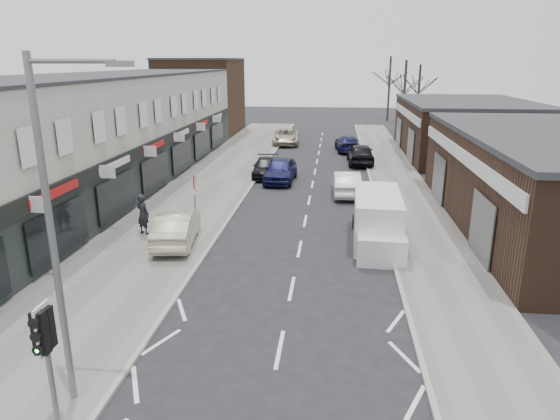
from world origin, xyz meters
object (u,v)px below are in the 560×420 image
(warning_sign, at_px, (195,186))
(parked_car_left_a, at_px, (281,170))
(traffic_light, at_px, (45,341))
(white_van, at_px, (377,221))
(parked_car_left_c, at_px, (286,137))
(sedan_on_pavement, at_px, (177,227))
(parked_car_right_c, at_px, (347,143))
(street_lamp, at_px, (57,220))
(parked_car_left_b, at_px, (266,168))
(parked_car_right_b, at_px, (361,154))
(pedestrian, at_px, (143,214))
(parked_car_right_a, at_px, (347,183))

(warning_sign, distance_m, parked_car_left_a, 11.07)
(traffic_light, xyz_separation_m, warning_sign, (-0.76, 14.02, -0.21))
(white_van, relative_size, parked_car_left_c, 1.07)
(sedan_on_pavement, relative_size, parked_car_right_c, 0.91)
(traffic_light, bearing_deg, street_lamp, 95.88)
(warning_sign, bearing_deg, parked_car_left_b, 81.66)
(white_van, relative_size, parked_car_left_b, 1.29)
(parked_car_right_c, bearing_deg, parked_car_left_b, 56.54)
(warning_sign, height_order, parked_car_right_b, warning_sign)
(street_lamp, relative_size, parked_car_left_a, 1.69)
(pedestrian, bearing_deg, parked_car_left_a, -89.30)
(street_lamp, height_order, pedestrian, street_lamp)
(parked_car_right_b, height_order, parked_car_right_c, parked_car_right_b)
(parked_car_left_c, bearing_deg, parked_car_right_a, -76.99)
(warning_sign, bearing_deg, traffic_light, -86.90)
(street_lamp, bearing_deg, traffic_light, -84.12)
(parked_car_right_a, relative_size, parked_car_right_c, 0.91)
(sedan_on_pavement, bearing_deg, parked_car_left_c, -101.92)
(street_lamp, bearing_deg, parked_car_right_b, 75.08)
(sedan_on_pavement, bearing_deg, pedestrian, -37.06)
(parked_car_left_a, distance_m, parked_car_left_c, 15.85)
(parked_car_right_c, bearing_deg, white_van, 86.86)
(warning_sign, bearing_deg, parked_car_right_b, 63.37)
(parked_car_left_a, height_order, parked_car_right_a, parked_car_left_a)
(street_lamp, bearing_deg, white_van, 56.49)
(warning_sign, bearing_deg, sedan_on_pavement, -97.50)
(warning_sign, height_order, white_van, warning_sign)
(street_lamp, xyz_separation_m, pedestrian, (-2.87, 11.71, -3.55))
(warning_sign, relative_size, pedestrian, 1.42)
(street_lamp, distance_m, parked_car_right_c, 36.75)
(street_lamp, bearing_deg, pedestrian, 103.79)
(parked_car_right_b, bearing_deg, white_van, 88.09)
(pedestrian, xyz_separation_m, parked_car_left_a, (5.20, 11.67, -0.27))
(traffic_light, distance_m, warning_sign, 14.04)
(parked_car_right_b, distance_m, parked_car_right_c, 5.91)
(parked_car_left_b, height_order, parked_car_right_c, parked_car_right_c)
(parked_car_left_b, height_order, parked_car_right_a, parked_car_right_a)
(pedestrian, height_order, parked_car_left_c, pedestrian)
(parked_car_left_a, bearing_deg, parked_car_left_c, 96.80)
(parked_car_right_a, bearing_deg, parked_car_left_b, -40.39)
(street_lamp, distance_m, sedan_on_pavement, 11.30)
(parked_car_right_b, bearing_deg, sedan_on_pavement, 63.63)
(warning_sign, xyz_separation_m, parked_car_right_c, (7.70, 23.05, -1.49))
(traffic_light, height_order, white_van, traffic_light)
(warning_sign, height_order, pedestrian, warning_sign)
(sedan_on_pavement, relative_size, parked_car_right_a, 0.99)
(street_lamp, relative_size, parked_car_right_a, 1.79)
(white_van, xyz_separation_m, pedestrian, (-10.80, -0.26, 0.02))
(warning_sign, relative_size, parked_car_right_b, 0.56)
(warning_sign, height_order, sedan_on_pavement, warning_sign)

